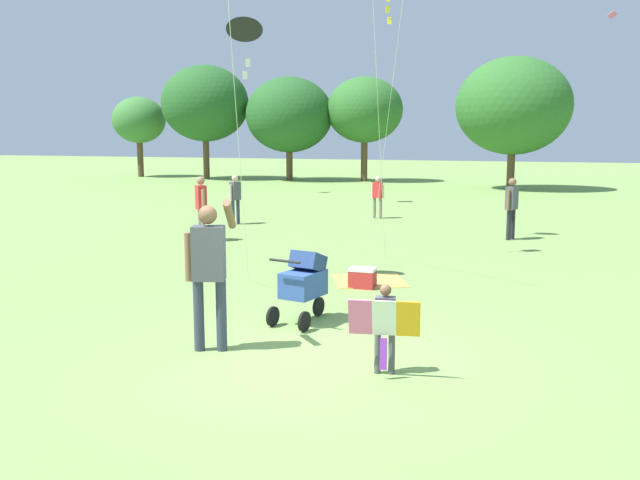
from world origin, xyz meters
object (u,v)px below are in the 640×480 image
object	(u,v)px
person_adult_flyer	(209,264)
person_kid_running	(201,203)
person_back_turned	(378,194)
picnic_blanket	(369,281)
person_red_shirt	(512,203)
kite_adult_black	(244,32)
cooler_box	(362,278)
stroller	(304,280)
person_couple_left	(235,195)
child_with_butterfly_kite	(385,321)

from	to	relation	value
person_adult_flyer	person_kid_running	bearing A→B (deg)	118.74
person_back_turned	picnic_blanket	bearing A→B (deg)	-77.24
person_adult_flyer	person_red_shirt	xyz separation A→B (m)	(3.02, 10.45, -0.17)
person_adult_flyer	kite_adult_black	size ratio (longest dim) A/B	0.41
person_red_shirt	picnic_blanket	distance (m)	6.38
person_red_shirt	person_kid_running	world-z (taller)	person_kid_running
cooler_box	stroller	bearing A→B (deg)	-95.26
kite_adult_black	person_back_turned	distance (m)	10.45
person_couple_left	picnic_blanket	world-z (taller)	person_couple_left
person_kid_running	picnic_blanket	size ratio (longest dim) A/B	1.30
picnic_blanket	cooler_box	size ratio (longest dim) A/B	2.76
person_couple_left	cooler_box	bearing A→B (deg)	-50.64
kite_adult_black	cooler_box	distance (m)	4.70
person_adult_flyer	stroller	bearing A→B (deg)	67.09
person_adult_flyer	person_couple_left	world-z (taller)	person_adult_flyer
kite_adult_black	picnic_blanket	bearing A→B (deg)	19.10
person_back_turned	cooler_box	xyz separation A→B (m)	(2.08, -9.65, -0.61)
person_back_turned	stroller	bearing A→B (deg)	-81.21
stroller	kite_adult_black	world-z (taller)	kite_adult_black
person_kid_running	picnic_blanket	distance (m)	6.14
person_adult_flyer	cooler_box	world-z (taller)	person_adult_flyer
person_kid_running	person_back_turned	world-z (taller)	person_kid_running
person_kid_running	person_couple_left	bearing A→B (deg)	100.37
person_red_shirt	person_back_turned	xyz separation A→B (m)	(-4.22, 3.16, -0.13)
child_with_butterfly_kite	person_red_shirt	distance (m)	10.66
person_red_shirt	picnic_blanket	size ratio (longest dim) A/B	1.25
person_red_shirt	picnic_blanket	world-z (taller)	person_red_shirt
person_red_shirt	picnic_blanket	bearing A→B (deg)	-109.99
person_back_turned	cooler_box	bearing A→B (deg)	-77.83
picnic_blanket	child_with_butterfly_kite	bearing A→B (deg)	-73.68
person_couple_left	person_kid_running	distance (m)	3.23
person_back_turned	picnic_blanket	xyz separation A→B (m)	(2.06, -9.10, -0.77)
kite_adult_black	person_back_turned	xyz separation A→B (m)	(0.01, 9.81, -3.60)
person_kid_running	person_back_turned	distance (m)	6.60
kite_adult_black	person_couple_left	size ratio (longest dim) A/B	3.19
person_red_shirt	person_couple_left	size ratio (longest dim) A/B	1.07
child_with_butterfly_kite	kite_adult_black	size ratio (longest dim) A/B	0.22
kite_adult_black	person_back_turned	world-z (taller)	kite_adult_black
kite_adult_black	picnic_blanket	distance (m)	4.89
stroller	person_red_shirt	xyz separation A→B (m)	(2.36, 8.88, 0.31)
stroller	person_couple_left	size ratio (longest dim) A/B	0.77
stroller	person_kid_running	xyz separation A→B (m)	(-4.93, 6.20, 0.34)
cooler_box	picnic_blanket	bearing A→B (deg)	92.21
person_adult_flyer	person_back_turned	world-z (taller)	person_adult_flyer
person_kid_running	picnic_blanket	bearing A→B (deg)	-32.43
picnic_blanket	cooler_box	xyz separation A→B (m)	(0.02, -0.55, 0.17)
person_adult_flyer	picnic_blanket	world-z (taller)	person_adult_flyer
kite_adult_black	person_red_shirt	world-z (taller)	kite_adult_black
kite_adult_black	cooler_box	world-z (taller)	kite_adult_black
stroller	person_red_shirt	distance (m)	9.19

